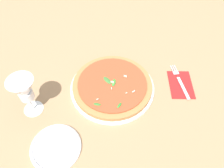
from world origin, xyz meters
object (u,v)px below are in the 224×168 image
Objects in this scene: pizza_arugula_main at (112,86)px; wine_glass at (24,91)px; fork at (180,82)px; side_plate_white at (56,147)px.

pizza_arugula_main is 0.34m from wine_glass.
fork is (0.02, -0.61, -0.11)m from wine_glass.
wine_glass is at bearing 97.98° from pizza_arugula_main.
wine_glass is at bearing 91.85° from fork.
side_plate_white is (-0.18, -0.08, -0.11)m from wine_glass.
wine_glass is at bearing 25.11° from side_plate_white.
fork is 1.08× the size of side_plate_white.
pizza_arugula_main is 1.85× the size of fork.
wine_glass is 0.62m from fork.
pizza_arugula_main reaches higher than fork.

